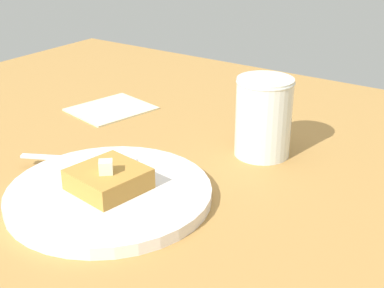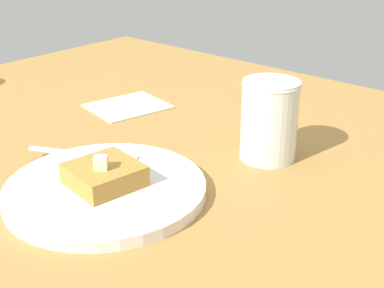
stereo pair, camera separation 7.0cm
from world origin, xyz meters
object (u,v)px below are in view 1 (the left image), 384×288
fork (85,159)px  plate (109,193)px  syrup_jar (263,119)px  napkin (111,109)px

fork → plate: bearing=63.7°
syrup_jar → napkin: bearing=-92.4°
fork → syrup_jar: (-18.46, 17.15, 3.73)cm
plate → fork: 8.99cm
napkin → plate: bearing=42.2°
plate → fork: fork is taller
plate → syrup_jar: (-22.43, 9.12, 4.55)cm
plate → syrup_jar: size_ratio=2.20×
fork → napkin: (-19.77, -13.50, -1.54)cm
plate → fork: size_ratio=1.69×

